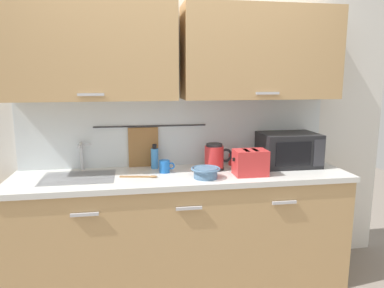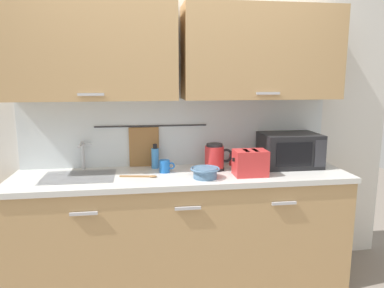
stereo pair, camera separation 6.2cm
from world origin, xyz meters
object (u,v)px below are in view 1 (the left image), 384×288
(wooden_spoon, at_px, (143,177))
(dish_soap_bottle, at_px, (155,158))
(mixing_bowl, at_px, (206,172))
(mug_near_sink, at_px, (165,166))
(microwave, at_px, (288,149))
(mug_by_kettle, at_px, (234,159))
(toaster, at_px, (250,162))
(electric_kettle, at_px, (215,157))

(wooden_spoon, bearing_deg, dish_soap_bottle, 68.33)
(dish_soap_bottle, bearing_deg, mixing_bowl, -45.46)
(mixing_bowl, bearing_deg, mug_near_sink, 143.43)
(microwave, bearing_deg, mug_near_sink, -177.14)
(mug_by_kettle, bearing_deg, dish_soap_bottle, -179.90)
(toaster, bearing_deg, wooden_spoon, 175.31)
(dish_soap_bottle, bearing_deg, mug_by_kettle, 0.10)
(microwave, relative_size, wooden_spoon, 1.67)
(electric_kettle, bearing_deg, dish_soap_bottle, 165.34)
(dish_soap_bottle, bearing_deg, electric_kettle, -14.66)
(toaster, bearing_deg, mug_by_kettle, 95.97)
(microwave, distance_m, mug_by_kettle, 0.45)
(toaster, relative_size, mug_by_kettle, 2.13)
(toaster, bearing_deg, dish_soap_bottle, 154.95)
(mug_by_kettle, bearing_deg, wooden_spoon, -161.17)
(microwave, height_order, toaster, microwave)
(electric_kettle, xyz_separation_m, toaster, (0.22, -0.20, -0.01))
(mug_by_kettle, height_order, wooden_spoon, mug_by_kettle)
(mixing_bowl, bearing_deg, dish_soap_bottle, 134.54)
(mixing_bowl, relative_size, mug_by_kettle, 1.78)
(mug_by_kettle, bearing_deg, mixing_bowl, -131.62)
(mug_near_sink, height_order, mixing_bowl, mug_near_sink)
(dish_soap_bottle, distance_m, mixing_bowl, 0.49)
(electric_kettle, height_order, toaster, electric_kettle)
(microwave, height_order, dish_soap_bottle, microwave)
(microwave, height_order, wooden_spoon, microwave)
(dish_soap_bottle, distance_m, mug_near_sink, 0.16)
(microwave, bearing_deg, mixing_bowl, -161.10)
(electric_kettle, distance_m, dish_soap_bottle, 0.48)
(electric_kettle, bearing_deg, mug_near_sink, -176.69)
(electric_kettle, relative_size, toaster, 0.89)
(microwave, bearing_deg, dish_soap_bottle, 175.14)
(toaster, height_order, mug_by_kettle, toaster)
(microwave, relative_size, mug_by_kettle, 3.83)
(dish_soap_bottle, height_order, mixing_bowl, dish_soap_bottle)
(mug_near_sink, relative_size, toaster, 0.47)
(dish_soap_bottle, relative_size, toaster, 0.77)
(electric_kettle, bearing_deg, wooden_spoon, -166.50)
(mug_by_kettle, bearing_deg, mug_near_sink, -166.11)
(microwave, xyz_separation_m, toaster, (-0.40, -0.23, -0.04))
(microwave, height_order, electric_kettle, microwave)
(wooden_spoon, bearing_deg, electric_kettle, 13.50)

